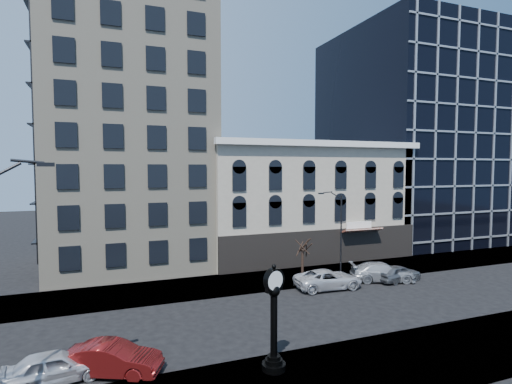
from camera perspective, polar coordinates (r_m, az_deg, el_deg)
name	(u,v)px	position (r m, az deg, el deg)	size (l,w,h in m)	color
ground	(249,320)	(26.92, -0.99, -17.85)	(160.00, 160.00, 0.00)	black
sidewalk_far	(216,285)	(34.13, -5.69, -13.12)	(160.00, 6.00, 0.12)	gray
sidewalk_near	(309,382)	(20.25, 7.54, -25.26)	(160.00, 6.00, 0.12)	gray
cream_tower	(127,73)	(43.60, -17.89, 15.92)	(15.90, 15.40, 42.50)	#BAAF96
victorian_row	(302,202)	(44.66, 6.57, -1.44)	(22.60, 11.19, 12.50)	#BBAF9A
glass_office	(414,138)	(60.33, 21.58, 7.21)	(20.00, 20.15, 28.00)	black
street_clock	(274,322)	(19.99, 2.57, -18.12)	(1.16, 1.16, 5.11)	black
street_lamp_near	(13,221)	(17.53, -31.43, -3.52)	(2.62, 0.75, 10.18)	black
street_lamp_far	(335,212)	(35.25, 11.25, -2.78)	(2.01, 0.49, 7.79)	black
bare_tree_far	(303,244)	(35.57, 6.67, -7.36)	(2.33, 2.33, 3.99)	#2F2017
car_near_a	(55,367)	(21.85, -26.82, -21.37)	(1.73, 4.31, 1.47)	silver
car_near_b	(112,359)	(21.54, -19.86, -21.51)	(1.61, 4.61, 1.52)	maroon
car_far_a	(328,279)	(33.61, 10.26, -12.16)	(2.55, 5.53, 1.54)	silver
car_far_b	(382,272)	(36.82, 17.61, -10.83)	(2.24, 5.50, 1.60)	#A5A8AD
car_far_c	(398,273)	(37.21, 19.65, -10.85)	(1.71, 4.24, 1.45)	#595B60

